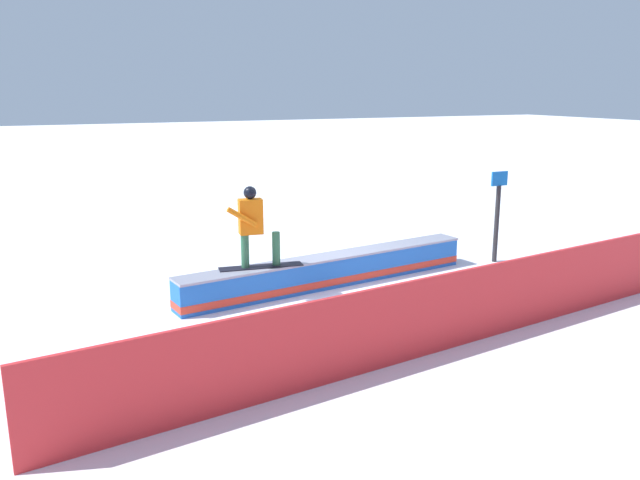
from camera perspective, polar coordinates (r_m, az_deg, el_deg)
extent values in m
plane|color=white|center=(12.11, 0.91, -4.06)|extent=(120.00, 120.00, 0.00)
cube|color=blue|center=(12.03, 0.91, -2.83)|extent=(6.09, 1.28, 0.54)
cube|color=red|center=(12.07, 0.91, -3.45)|extent=(6.11, 1.29, 0.13)
cube|color=#8C8EA2|center=(11.95, 0.92, -1.48)|extent=(6.10, 1.34, 0.04)
cube|color=black|center=(11.23, -5.29, -2.37)|extent=(1.50, 0.49, 0.01)
cylinder|color=#2F6A48|center=(11.11, -6.72, -0.97)|extent=(0.16, 0.16, 0.59)
cylinder|color=#2F6A48|center=(11.21, -3.94, -0.77)|extent=(0.16, 0.16, 0.59)
cube|color=orange|center=(10.99, -6.23, 2.10)|extent=(0.43, 0.29, 0.61)
sphere|color=black|center=(10.92, -6.28, 4.23)|extent=(0.22, 0.22, 0.22)
cylinder|color=orange|center=(10.80, -7.01, 2.04)|extent=(0.52, 0.16, 0.37)
cylinder|color=orange|center=(11.16, -5.88, 2.45)|extent=(0.28, 0.13, 0.55)
cube|color=red|center=(9.11, 10.46, -6.51)|extent=(10.86, 1.52, 1.13)
cylinder|color=#262628|center=(14.06, 15.50, 1.38)|extent=(0.10, 0.10, 1.65)
cube|color=blue|center=(13.89, 15.75, 5.31)|extent=(0.40, 0.04, 0.30)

